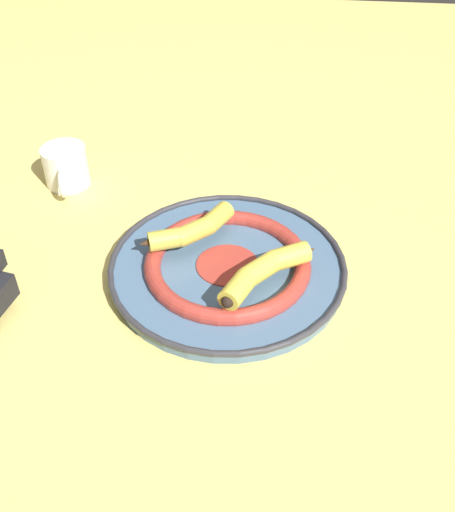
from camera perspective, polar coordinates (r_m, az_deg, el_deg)
name	(u,v)px	position (r m, az deg, el deg)	size (l,w,h in m)	color
ground_plane	(222,268)	(0.98, -0.52, -1.20)	(2.80, 2.80, 0.00)	#E5CC6B
decorative_bowl	(228,266)	(0.96, 0.00, -1.00)	(0.38, 0.38, 0.04)	slate
banana_a	(265,270)	(0.90, 3.57, -1.33)	(0.15, 0.15, 0.03)	yellow
banana_b	(191,230)	(0.98, -3.46, 2.47)	(0.15, 0.13, 0.03)	gold
coffee_mug	(66,166)	(1.20, -15.17, 8.24)	(0.08, 0.13, 0.08)	white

